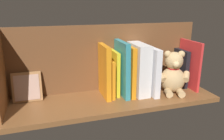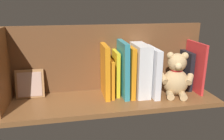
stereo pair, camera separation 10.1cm
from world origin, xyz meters
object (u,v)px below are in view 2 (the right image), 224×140
at_px(picture_frame_leaning, 30,84).
at_px(book_0, 195,67).
at_px(dictionary_thick_white, 140,70).
at_px(teddy_bear, 176,77).

bearing_deg(picture_frame_leaning, book_0, 175.57).
xyz_separation_m(dictionary_thick_white, picture_frame_leaning, (0.52, -0.06, -0.06)).
distance_m(book_0, teddy_bear, 0.13).
bearing_deg(teddy_bear, book_0, -142.83).
distance_m(dictionary_thick_white, picture_frame_leaning, 0.52).
distance_m(teddy_bear, picture_frame_leaning, 0.69).
height_order(book_0, teddy_bear, book_0).
height_order(book_0, dictionary_thick_white, same).
relative_size(dictionary_thick_white, picture_frame_leaning, 1.84).
bearing_deg(book_0, teddy_bear, 20.04).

